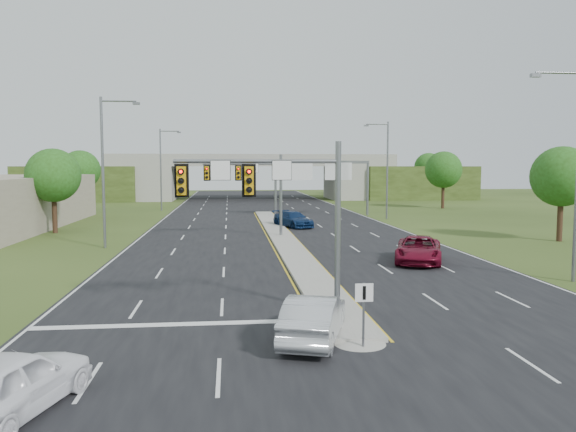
% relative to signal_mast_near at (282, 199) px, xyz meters
% --- Properties ---
extents(ground, '(240.00, 240.00, 0.00)m').
position_rel_signal_mast_near_xyz_m(ground, '(2.26, 0.07, -4.73)').
color(ground, '#2E3E16').
rests_on(ground, ground).
extents(road, '(24.00, 160.00, 0.02)m').
position_rel_signal_mast_near_xyz_m(road, '(2.26, 35.07, -4.72)').
color(road, black).
rests_on(road, ground).
extents(median, '(2.00, 54.00, 0.16)m').
position_rel_signal_mast_near_xyz_m(median, '(2.26, 23.07, -4.63)').
color(median, gray).
rests_on(median, road).
extents(median_nose, '(2.00, 2.00, 0.16)m').
position_rel_signal_mast_near_xyz_m(median_nose, '(2.26, -3.93, -4.63)').
color(median_nose, gray).
rests_on(median_nose, road).
extents(lane_markings, '(23.72, 160.00, 0.01)m').
position_rel_signal_mast_near_xyz_m(lane_markings, '(1.66, 28.99, -4.70)').
color(lane_markings, gold).
rests_on(lane_markings, road).
extents(signal_mast_near, '(6.62, 0.60, 7.00)m').
position_rel_signal_mast_near_xyz_m(signal_mast_near, '(0.00, 0.00, 0.00)').
color(signal_mast_near, slate).
rests_on(signal_mast_near, ground).
extents(signal_mast_far, '(6.62, 0.60, 7.00)m').
position_rel_signal_mast_near_xyz_m(signal_mast_far, '(0.00, 25.00, 0.00)').
color(signal_mast_far, slate).
rests_on(signal_mast_far, ground).
extents(keep_right_sign, '(0.60, 0.13, 2.20)m').
position_rel_signal_mast_near_xyz_m(keep_right_sign, '(2.26, -4.45, -3.21)').
color(keep_right_sign, slate).
rests_on(keep_right_sign, ground).
extents(sign_gantry, '(11.58, 0.44, 6.67)m').
position_rel_signal_mast_near_xyz_m(sign_gantry, '(8.95, 44.99, 0.51)').
color(sign_gantry, slate).
rests_on(sign_gantry, ground).
extents(overpass, '(80.00, 14.00, 8.10)m').
position_rel_signal_mast_near_xyz_m(overpass, '(2.26, 80.07, -1.17)').
color(overpass, gray).
rests_on(overpass, ground).
extents(lightpole_l_mid, '(2.85, 0.25, 11.00)m').
position_rel_signal_mast_near_xyz_m(lightpole_l_mid, '(-11.03, 20.07, 1.38)').
color(lightpole_l_mid, slate).
rests_on(lightpole_l_mid, ground).
extents(lightpole_l_far, '(2.85, 0.25, 11.00)m').
position_rel_signal_mast_near_xyz_m(lightpole_l_far, '(-11.03, 55.07, 1.38)').
color(lightpole_l_far, slate).
rests_on(lightpole_l_far, ground).
extents(lightpole_r_near, '(2.85, 0.25, 11.00)m').
position_rel_signal_mast_near_xyz_m(lightpole_r_near, '(15.56, 5.07, 1.38)').
color(lightpole_r_near, slate).
rests_on(lightpole_r_near, ground).
extents(lightpole_r_far, '(2.85, 0.25, 11.00)m').
position_rel_signal_mast_near_xyz_m(lightpole_r_far, '(15.56, 40.07, 1.38)').
color(lightpole_r_far, slate).
rests_on(lightpole_r_far, ground).
extents(tree_l_near, '(4.80, 4.80, 7.60)m').
position_rel_signal_mast_near_xyz_m(tree_l_near, '(-17.74, 30.07, 0.45)').
color(tree_l_near, '#382316').
rests_on(tree_l_near, ground).
extents(tree_l_mid, '(5.20, 5.20, 8.12)m').
position_rel_signal_mast_near_xyz_m(tree_l_mid, '(-21.74, 55.07, 0.78)').
color(tree_l_mid, '#382316').
rests_on(tree_l_mid, ground).
extents(tree_r_near, '(4.80, 4.80, 7.60)m').
position_rel_signal_mast_near_xyz_m(tree_r_near, '(24.26, 20.07, 0.45)').
color(tree_r_near, '#382316').
rests_on(tree_r_near, ground).
extents(tree_r_mid, '(5.20, 5.20, 8.12)m').
position_rel_signal_mast_near_xyz_m(tree_r_mid, '(28.26, 55.07, 0.78)').
color(tree_r_mid, '#382316').
rests_on(tree_r_mid, ground).
extents(tree_back_a, '(6.00, 6.00, 8.85)m').
position_rel_signal_mast_near_xyz_m(tree_back_a, '(-35.74, 94.07, 1.11)').
color(tree_back_a, '#382316').
rests_on(tree_back_a, ground).
extents(tree_back_b, '(5.60, 5.60, 8.32)m').
position_rel_signal_mast_near_xyz_m(tree_back_b, '(-21.74, 94.07, 0.78)').
color(tree_back_b, '#382316').
rests_on(tree_back_b, ground).
extents(tree_back_c, '(5.60, 5.60, 8.32)m').
position_rel_signal_mast_near_xyz_m(tree_back_c, '(26.26, 94.07, 0.78)').
color(tree_back_c, '#382316').
rests_on(tree_back_c, ground).
extents(tree_back_d, '(6.00, 6.00, 8.85)m').
position_rel_signal_mast_near_xyz_m(tree_back_d, '(40.26, 94.07, 1.11)').
color(tree_back_d, '#382316').
rests_on(tree_back_d, ground).
extents(car_white, '(3.23, 5.08, 1.61)m').
position_rel_signal_mast_near_xyz_m(car_white, '(-7.33, -8.42, -3.90)').
color(car_white, white).
rests_on(car_white, road).
extents(car_silver, '(3.08, 5.15, 1.60)m').
position_rel_signal_mast_near_xyz_m(car_silver, '(0.76, -3.42, -3.90)').
color(car_silver, silver).
rests_on(car_silver, road).
extents(car_far_a, '(4.53, 6.41, 1.62)m').
position_rel_signal_mast_near_xyz_m(car_far_a, '(9.64, 11.50, -3.89)').
color(car_far_a, maroon).
rests_on(car_far_a, road).
extents(car_far_b, '(4.18, 5.80, 1.56)m').
position_rel_signal_mast_near_xyz_m(car_far_b, '(4.17, 32.60, -3.93)').
color(car_far_b, '#0C2149').
rests_on(car_far_b, road).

